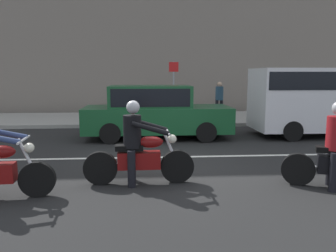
% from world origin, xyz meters
% --- Properties ---
extents(ground_plane, '(80.00, 80.00, 0.00)m').
position_xyz_m(ground_plane, '(0.00, 0.00, 0.00)').
color(ground_plane, black).
extents(sidewalk_slab, '(40.00, 4.40, 0.14)m').
position_xyz_m(sidewalk_slab, '(0.00, 8.00, 0.07)').
color(sidewalk_slab, '#99968E').
rests_on(sidewalk_slab, ground_plane).
extents(lane_marking_stripe, '(18.00, 0.14, 0.01)m').
position_xyz_m(lane_marking_stripe, '(0.45, 0.90, 0.00)').
color(lane_marking_stripe, silver).
rests_on(lane_marking_stripe, ground_plane).
extents(motorcycle_with_rider_black_leather, '(2.10, 0.70, 1.59)m').
position_xyz_m(motorcycle_with_rider_black_leather, '(-0.59, -1.15, 0.65)').
color(motorcycle_with_rider_black_leather, black).
rests_on(motorcycle_with_rider_black_leather, ground_plane).
extents(parked_sedan_forest_green, '(4.70, 1.82, 1.72)m').
position_xyz_m(parked_sedan_forest_green, '(-0.13, 3.51, 0.89)').
color(parked_sedan_forest_green, '#164C28').
rests_on(parked_sedan_forest_green, ground_plane).
extents(parked_van_white, '(4.80, 1.96, 2.28)m').
position_xyz_m(parked_van_white, '(5.63, 3.58, 1.32)').
color(parked_van_white, silver).
rests_on(parked_van_white, ground_plane).
extents(street_sign_post, '(0.44, 0.08, 2.53)m').
position_xyz_m(street_sign_post, '(0.91, 8.38, 1.67)').
color(street_sign_post, gray).
rests_on(street_sign_post, sidewalk_slab).
extents(pedestrian_bystander, '(0.34, 0.34, 1.63)m').
position_xyz_m(pedestrian_bystander, '(2.82, 7.22, 1.09)').
color(pedestrian_bystander, black).
rests_on(pedestrian_bystander, sidewalk_slab).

